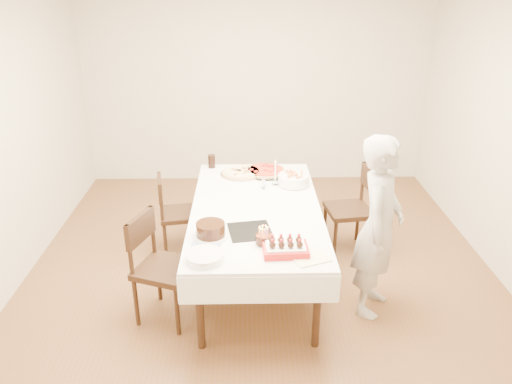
{
  "coord_description": "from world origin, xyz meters",
  "views": [
    {
      "loc": [
        -0.13,
        -4.02,
        2.67
      ],
      "look_at": [
        -0.05,
        -0.01,
        0.89
      ],
      "focal_mm": 35.0,
      "sensor_mm": 36.0,
      "label": 1
    }
  ],
  "objects_px": {
    "chair_right_savory": "(348,210)",
    "cola_glass": "(212,161)",
    "pizza_white": "(242,173)",
    "strawberry_box": "(286,248)",
    "person": "(379,227)",
    "pizza_pepperoni": "(266,171)",
    "dining_table": "(256,244)",
    "taper_candle": "(275,172)",
    "chair_left_dessert": "(165,269)",
    "pasta_bowl": "(293,180)",
    "layer_cake": "(211,230)",
    "chair_left_savory": "(180,214)",
    "birthday_cake": "(263,235)"
  },
  "relations": [
    {
      "from": "chair_right_savory",
      "to": "pizza_pepperoni",
      "type": "relative_size",
      "value": 2.04
    },
    {
      "from": "chair_left_savory",
      "to": "birthday_cake",
      "type": "height_order",
      "value": "birthday_cake"
    },
    {
      "from": "pasta_bowl",
      "to": "layer_cake",
      "type": "bearing_deg",
      "value": -126.07
    },
    {
      "from": "chair_right_savory",
      "to": "pasta_bowl",
      "type": "height_order",
      "value": "chair_right_savory"
    },
    {
      "from": "dining_table",
      "to": "taper_candle",
      "type": "bearing_deg",
      "value": 68.58
    },
    {
      "from": "chair_left_savory",
      "to": "pizza_white",
      "type": "relative_size",
      "value": 1.89
    },
    {
      "from": "pizza_pepperoni",
      "to": "chair_right_savory",
      "type": "bearing_deg",
      "value": -19.68
    },
    {
      "from": "dining_table",
      "to": "cola_glass",
      "type": "height_order",
      "value": "cola_glass"
    },
    {
      "from": "chair_left_dessert",
      "to": "birthday_cake",
      "type": "relative_size",
      "value": 6.94
    },
    {
      "from": "pizza_white",
      "to": "layer_cake",
      "type": "xyz_separation_m",
      "value": [
        -0.23,
        -1.31,
        0.04
      ]
    },
    {
      "from": "chair_right_savory",
      "to": "person",
      "type": "relative_size",
      "value": 0.59
    },
    {
      "from": "chair_left_dessert",
      "to": "pizza_pepperoni",
      "type": "bearing_deg",
      "value": -102.06
    },
    {
      "from": "pizza_pepperoni",
      "to": "strawberry_box",
      "type": "relative_size",
      "value": 1.34
    },
    {
      "from": "pizza_white",
      "to": "taper_candle",
      "type": "distance_m",
      "value": 0.44
    },
    {
      "from": "chair_left_dessert",
      "to": "taper_candle",
      "type": "bearing_deg",
      "value": -111.63
    },
    {
      "from": "dining_table",
      "to": "taper_candle",
      "type": "xyz_separation_m",
      "value": [
        0.2,
        0.5,
        0.51
      ]
    },
    {
      "from": "chair_left_savory",
      "to": "layer_cake",
      "type": "bearing_deg",
      "value": 99.9
    },
    {
      "from": "chair_left_savory",
      "to": "strawberry_box",
      "type": "relative_size",
      "value": 2.5
    },
    {
      "from": "pasta_bowl",
      "to": "layer_cake",
      "type": "relative_size",
      "value": 1.02
    },
    {
      "from": "chair_left_dessert",
      "to": "pasta_bowl",
      "type": "height_order",
      "value": "chair_left_dessert"
    },
    {
      "from": "chair_left_savory",
      "to": "dining_table",
      "type": "bearing_deg",
      "value": 134.14
    },
    {
      "from": "dining_table",
      "to": "person",
      "type": "bearing_deg",
      "value": -24.59
    },
    {
      "from": "chair_right_savory",
      "to": "strawberry_box",
      "type": "distance_m",
      "value": 1.55
    },
    {
      "from": "chair_right_savory",
      "to": "person",
      "type": "bearing_deg",
      "value": -95.5
    },
    {
      "from": "dining_table",
      "to": "pasta_bowl",
      "type": "xyz_separation_m",
      "value": [
        0.38,
        0.49,
        0.43
      ]
    },
    {
      "from": "chair_right_savory",
      "to": "taper_candle",
      "type": "relative_size",
      "value": 3.47
    },
    {
      "from": "pizza_white",
      "to": "taper_candle",
      "type": "bearing_deg",
      "value": -39.16
    },
    {
      "from": "strawberry_box",
      "to": "chair_left_savory",
      "type": "bearing_deg",
      "value": 125.66
    },
    {
      "from": "strawberry_box",
      "to": "taper_candle",
      "type": "bearing_deg",
      "value": 90.24
    },
    {
      "from": "dining_table",
      "to": "pasta_bowl",
      "type": "height_order",
      "value": "pasta_bowl"
    },
    {
      "from": "dining_table",
      "to": "chair_right_savory",
      "type": "distance_m",
      "value": 1.08
    },
    {
      "from": "person",
      "to": "pizza_pepperoni",
      "type": "relative_size",
      "value": 3.48
    },
    {
      "from": "pizza_pepperoni",
      "to": "cola_glass",
      "type": "bearing_deg",
      "value": 163.4
    },
    {
      "from": "dining_table",
      "to": "cola_glass",
      "type": "bearing_deg",
      "value": 114.72
    },
    {
      "from": "pizza_white",
      "to": "pizza_pepperoni",
      "type": "xyz_separation_m",
      "value": [
        0.25,
        0.04,
        0.0
      ]
    },
    {
      "from": "chair_left_dessert",
      "to": "pizza_pepperoni",
      "type": "relative_size",
      "value": 2.08
    },
    {
      "from": "chair_left_savory",
      "to": "cola_glass",
      "type": "xyz_separation_m",
      "value": [
        0.31,
        0.44,
        0.4
      ]
    },
    {
      "from": "chair_right_savory",
      "to": "cola_glass",
      "type": "height_order",
      "value": "chair_right_savory"
    },
    {
      "from": "chair_right_savory",
      "to": "person",
      "type": "height_order",
      "value": "person"
    },
    {
      "from": "chair_left_dessert",
      "to": "strawberry_box",
      "type": "distance_m",
      "value": 1.03
    },
    {
      "from": "dining_table",
      "to": "chair_left_dessert",
      "type": "relative_size",
      "value": 2.31
    },
    {
      "from": "person",
      "to": "cola_glass",
      "type": "distance_m",
      "value": 2.03
    },
    {
      "from": "taper_candle",
      "to": "chair_right_savory",
      "type": "bearing_deg",
      "value": 0.95
    },
    {
      "from": "pizza_white",
      "to": "strawberry_box",
      "type": "distance_m",
      "value": 1.61
    },
    {
      "from": "dining_table",
      "to": "pizza_pepperoni",
      "type": "bearing_deg",
      "value": 81.94
    },
    {
      "from": "pasta_bowl",
      "to": "strawberry_box",
      "type": "distance_m",
      "value": 1.3
    },
    {
      "from": "chair_left_dessert",
      "to": "layer_cake",
      "type": "bearing_deg",
      "value": -156.76
    },
    {
      "from": "chair_left_savory",
      "to": "strawberry_box",
      "type": "height_order",
      "value": "same"
    },
    {
      "from": "person",
      "to": "cola_glass",
      "type": "bearing_deg",
      "value": 69.89
    },
    {
      "from": "pizza_white",
      "to": "strawberry_box",
      "type": "relative_size",
      "value": 1.33
    }
  ]
}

